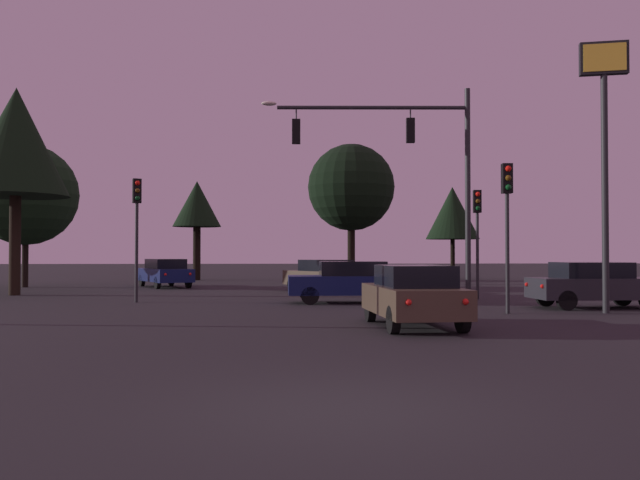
% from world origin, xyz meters
% --- Properties ---
extents(ground_plane, '(168.00, 168.00, 0.00)m').
position_xyz_m(ground_plane, '(0.00, 24.50, 0.00)').
color(ground_plane, black).
rests_on(ground_plane, ground).
extents(traffic_signal_mast_arm, '(7.66, 0.71, 7.87)m').
position_xyz_m(traffic_signal_mast_arm, '(4.07, 15.89, 5.37)').
color(traffic_signal_mast_arm, '#232326').
rests_on(traffic_signal_mast_arm, ground).
extents(traffic_light_corner_left, '(0.32, 0.36, 4.33)m').
position_xyz_m(traffic_light_corner_left, '(7.15, 17.70, 3.07)').
color(traffic_light_corner_left, '#232326').
rests_on(traffic_light_corner_left, ground).
extents(traffic_light_corner_right, '(0.31, 0.36, 4.53)m').
position_xyz_m(traffic_light_corner_right, '(6.14, 11.58, 3.20)').
color(traffic_light_corner_right, '#232326').
rests_on(traffic_light_corner_right, ground).
extents(traffic_light_median, '(0.37, 0.39, 4.59)m').
position_xyz_m(traffic_light_median, '(-5.99, 16.83, 3.24)').
color(traffic_light_median, '#232326').
rests_on(traffic_light_median, ground).
extents(car_nearside_lane, '(2.03, 4.13, 1.52)m').
position_xyz_m(car_nearside_lane, '(2.57, 8.27, 0.79)').
color(car_nearside_lane, '#473828').
rests_on(car_nearside_lane, ground).
extents(car_crossing_left, '(4.24, 1.85, 1.52)m').
position_xyz_m(car_crossing_left, '(9.71, 13.32, 0.79)').
color(car_crossing_left, '#232328').
rests_on(car_crossing_left, ground).
extents(car_crossing_right, '(4.46, 1.80, 1.52)m').
position_xyz_m(car_crossing_right, '(1.85, 16.11, 0.80)').
color(car_crossing_right, '#0F1947').
rests_on(car_crossing_right, ground).
extents(car_far_lane, '(3.82, 4.48, 1.52)m').
position_xyz_m(car_far_lane, '(1.39, 22.60, 0.80)').
color(car_far_lane, '#473828').
rests_on(car_far_lane, ground).
extents(car_parked_lot, '(3.68, 4.89, 1.52)m').
position_xyz_m(car_parked_lot, '(-6.85, 27.74, 0.80)').
color(car_parked_lot, '#0F1947').
rests_on(car_parked_lot, ground).
extents(store_sign_illuminated, '(1.42, 0.59, 8.27)m').
position_xyz_m(store_sign_illuminated, '(9.17, 11.55, 5.95)').
color(store_sign_illuminated, '#232326').
rests_on(store_sign_illuminated, ground).
extents(tree_behind_sign, '(4.50, 4.50, 9.07)m').
position_xyz_m(tree_behind_sign, '(-12.18, 21.37, 6.65)').
color(tree_behind_sign, black).
rests_on(tree_behind_sign, ground).
extents(tree_left_far, '(3.83, 3.83, 6.62)m').
position_xyz_m(tree_left_far, '(11.75, 38.13, 4.72)').
color(tree_left_far, black).
rests_on(tree_left_far, ground).
extents(tree_center_horizon, '(5.17, 5.17, 8.34)m').
position_xyz_m(tree_center_horizon, '(3.58, 30.70, 5.74)').
color(tree_center_horizon, black).
rests_on(tree_center_horizon, ground).
extents(tree_right_cluster, '(3.28, 3.28, 6.77)m').
position_xyz_m(tree_right_cluster, '(-6.31, 36.96, 5.12)').
color(tree_right_cluster, black).
rests_on(tree_right_cluster, ground).
extents(tree_lot_edge, '(5.45, 5.45, 7.72)m').
position_xyz_m(tree_lot_edge, '(-14.32, 28.11, 4.98)').
color(tree_lot_edge, black).
rests_on(tree_lot_edge, ground).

